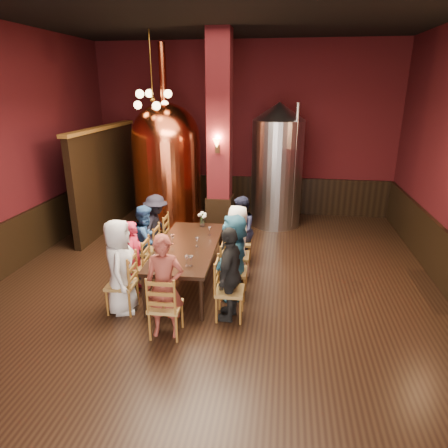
# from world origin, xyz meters

# --- Properties ---
(room) EXTENTS (10.00, 10.02, 4.50)m
(room) POSITION_xyz_m (0.00, 0.00, 2.25)
(room) COLOR black
(room) RESTS_ON ground
(wainscot_back) EXTENTS (7.90, 0.08, 1.00)m
(wainscot_back) POSITION_xyz_m (0.00, 4.96, 0.50)
(wainscot_back) COLOR black
(wainscot_back) RESTS_ON ground
(column) EXTENTS (0.58, 0.58, 4.50)m
(column) POSITION_xyz_m (-0.30, 2.80, 2.25)
(column) COLOR #410E12
(column) RESTS_ON ground
(partition) EXTENTS (0.22, 3.50, 2.40)m
(partition) POSITION_xyz_m (-3.20, 3.20, 1.20)
(partition) COLOR black
(partition) RESTS_ON ground
(pendant_cluster) EXTENTS (0.90, 0.90, 1.70)m
(pendant_cluster) POSITION_xyz_m (-1.80, 2.90, 3.10)
(pendant_cluster) COLOR #A57226
(pendant_cluster) RESTS_ON room
(sconce_column) EXTENTS (0.20, 0.20, 0.36)m
(sconce_column) POSITION_xyz_m (-0.30, 2.50, 2.20)
(sconce_column) COLOR black
(sconce_column) RESTS_ON column
(dining_table) EXTENTS (1.07, 2.43, 0.75)m
(dining_table) POSITION_xyz_m (-0.48, 0.40, 0.69)
(dining_table) COLOR black
(dining_table) RESTS_ON ground
(chair_0) EXTENTS (0.47, 0.47, 0.92)m
(chair_0) POSITION_xyz_m (-1.30, -0.63, 0.46)
(chair_0) COLOR brown
(chair_0) RESTS_ON ground
(person_0) EXTENTS (0.66, 0.84, 1.51)m
(person_0) POSITION_xyz_m (-1.30, -0.63, 0.76)
(person_0) COLOR silver
(person_0) RESTS_ON ground
(chair_1) EXTENTS (0.47, 0.47, 0.92)m
(chair_1) POSITION_xyz_m (-1.32, 0.04, 0.46)
(chair_1) COLOR brown
(chair_1) RESTS_ON ground
(person_1) EXTENTS (0.33, 0.48, 1.27)m
(person_1) POSITION_xyz_m (-1.32, 0.04, 0.63)
(person_1) COLOR #C5213D
(person_1) RESTS_ON ground
(chair_2) EXTENTS (0.47, 0.47, 0.92)m
(chair_2) POSITION_xyz_m (-1.34, 0.70, 0.46)
(chair_2) COLOR brown
(chair_2) RESTS_ON ground
(person_2) EXTENTS (0.38, 0.68, 1.34)m
(person_2) POSITION_xyz_m (-1.34, 0.70, 0.67)
(person_2) COLOR #294E89
(person_2) RESTS_ON ground
(chair_3) EXTENTS (0.47, 0.47, 0.92)m
(chair_3) POSITION_xyz_m (-1.36, 1.37, 0.46)
(chair_3) COLOR brown
(chair_3) RESTS_ON ground
(person_3) EXTENTS (0.54, 0.90, 1.36)m
(person_3) POSITION_xyz_m (-1.36, 1.37, 0.68)
(person_3) COLOR black
(person_3) RESTS_ON ground
(chair_4) EXTENTS (0.47, 0.47, 0.92)m
(chair_4) POSITION_xyz_m (0.40, -0.57, 0.46)
(chair_4) COLOR brown
(chair_4) RESTS_ON ground
(person_4) EXTENTS (0.49, 0.91, 1.47)m
(person_4) POSITION_xyz_m (0.40, -0.57, 0.74)
(person_4) COLOR black
(person_4) RESTS_ON ground
(chair_5) EXTENTS (0.47, 0.47, 0.92)m
(chair_5) POSITION_xyz_m (0.38, 0.10, 0.46)
(chair_5) COLOR brown
(chair_5) RESTS_ON ground
(person_5) EXTENTS (0.50, 1.37, 1.46)m
(person_5) POSITION_xyz_m (0.38, 0.10, 0.73)
(person_5) COLOR teal
(person_5) RESTS_ON ground
(chair_6) EXTENTS (0.47, 0.47, 0.92)m
(chair_6) POSITION_xyz_m (0.36, 0.76, 0.46)
(chair_6) COLOR brown
(chair_6) RESTS_ON ground
(person_6) EXTENTS (0.64, 0.79, 1.40)m
(person_6) POSITION_xyz_m (0.36, 0.76, 0.70)
(person_6) COLOR white
(person_6) RESTS_ON ground
(chair_7) EXTENTS (0.47, 0.47, 0.92)m
(chair_7) POSITION_xyz_m (0.33, 1.43, 0.46)
(chair_7) COLOR brown
(chair_7) RESTS_ON ground
(person_7) EXTENTS (0.42, 0.71, 1.38)m
(person_7) POSITION_xyz_m (0.33, 1.43, 0.69)
(person_7) COLOR #1A1D35
(person_7) RESTS_ON ground
(chair_8) EXTENTS (0.47, 0.47, 0.92)m
(chair_8) POSITION_xyz_m (-0.44, -1.15, 0.46)
(chair_8) COLOR brown
(chair_8) RESTS_ON ground
(person_8) EXTENTS (0.58, 0.42, 1.51)m
(person_8) POSITION_xyz_m (-0.44, -1.15, 0.75)
(person_8) COLOR brown
(person_8) RESTS_ON ground
(copper_kettle) EXTENTS (2.12, 2.12, 4.29)m
(copper_kettle) POSITION_xyz_m (-1.68, 3.35, 1.56)
(copper_kettle) COLOR black
(copper_kettle) RESTS_ON ground
(steel_vessel) EXTENTS (1.46, 1.46, 3.03)m
(steel_vessel) POSITION_xyz_m (0.94, 3.97, 1.51)
(steel_vessel) COLOR #B2B2B7
(steel_vessel) RESTS_ON ground
(rose_vase) EXTENTS (0.18, 0.18, 0.30)m
(rose_vase) POSITION_xyz_m (-0.43, 1.40, 0.95)
(rose_vase) COLOR white
(rose_vase) RESTS_ON dining_table
(wine_glass_0) EXTENTS (0.07, 0.07, 0.17)m
(wine_glass_0) POSITION_xyz_m (-0.30, 0.35, 0.83)
(wine_glass_0) COLOR white
(wine_glass_0) RESTS_ON dining_table
(wine_glass_1) EXTENTS (0.07, 0.07, 0.17)m
(wine_glass_1) POSITION_xyz_m (-0.19, 0.94, 0.83)
(wine_glass_1) COLOR white
(wine_glass_1) RESTS_ON dining_table
(wine_glass_2) EXTENTS (0.07, 0.07, 0.17)m
(wine_glass_2) POSITION_xyz_m (-0.79, -0.48, 0.83)
(wine_glass_2) COLOR white
(wine_glass_2) RESTS_ON dining_table
(wine_glass_3) EXTENTS (0.07, 0.07, 0.17)m
(wine_glass_3) POSITION_xyz_m (-0.29, -0.43, 0.83)
(wine_glass_3) COLOR white
(wine_glass_3) RESTS_ON dining_table
(wine_glass_4) EXTENTS (0.07, 0.07, 0.17)m
(wine_glass_4) POSITION_xyz_m (-0.23, -0.43, 0.83)
(wine_glass_4) COLOR white
(wine_glass_4) RESTS_ON dining_table
(wine_glass_5) EXTENTS (0.07, 0.07, 0.17)m
(wine_glass_5) POSITION_xyz_m (-0.76, 0.42, 0.83)
(wine_glass_5) COLOR white
(wine_glass_5) RESTS_ON dining_table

